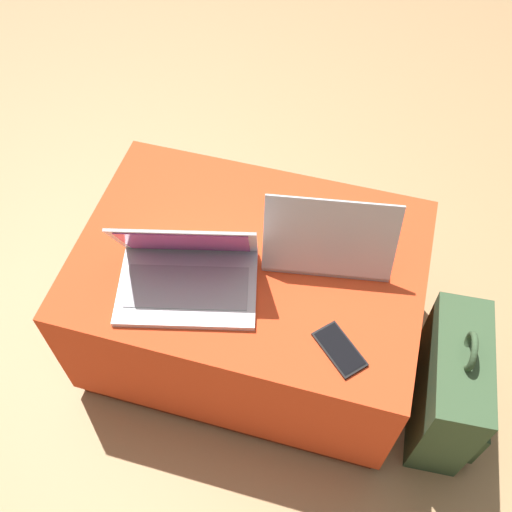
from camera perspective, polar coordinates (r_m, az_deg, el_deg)
The scene contains 6 objects.
ground_plane at distance 1.96m, azimuth -0.50°, elevation -7.82°, with size 14.00×14.00×0.00m, color tan.
ottoman at distance 1.76m, azimuth -0.56°, elevation -4.34°, with size 0.92×0.65×0.46m.
laptop_near at distance 1.50m, azimuth -6.59°, elevation -1.47°, with size 0.39×0.31×0.22m.
laptop_far at distance 1.55m, azimuth 6.85°, elevation 1.59°, with size 0.36×0.27×0.23m.
cell_phone at distance 1.44m, azimuth 7.96°, elevation -8.79°, with size 0.15×0.14×0.01m.
backpack at distance 1.77m, azimuth 17.97°, elevation -11.91°, with size 0.20×0.36×0.46m.
Camera 1 is at (0.26, -0.87, 1.74)m, focal length 42.00 mm.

